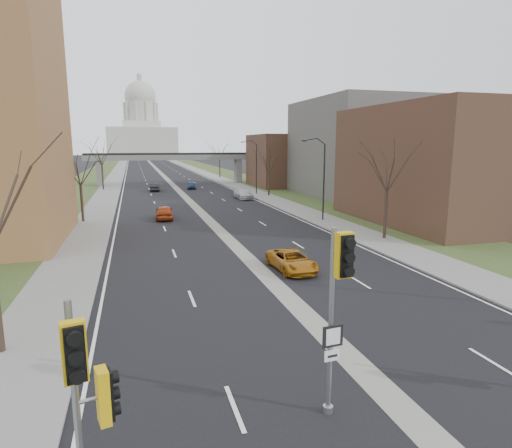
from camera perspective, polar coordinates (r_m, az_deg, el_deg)
name	(u,v)px	position (r m, az deg, el deg)	size (l,w,h in m)	color
ground	(413,420)	(14.82, 20.14, -23.29)	(700.00, 700.00, 0.00)	black
road_surface	(155,167)	(160.15, -13.33, 7.37)	(20.00, 600.00, 0.01)	black
median_strip	(155,167)	(160.15, -13.33, 7.37)	(1.20, 600.00, 0.02)	gray
sidewalk_right	(188,167)	(161.17, -9.03, 7.56)	(4.00, 600.00, 0.12)	gray
sidewalk_left	(120,168)	(160.02, -17.66, 7.18)	(4.00, 600.00, 0.12)	gray
grass_verge_right	(204,166)	(162.01, -6.91, 7.63)	(8.00, 600.00, 0.10)	#2C3C1B
grass_verge_left	(102,168)	(160.29, -19.82, 7.05)	(8.00, 600.00, 0.10)	#2C3C1B
commercial_block_near	(448,165)	(49.33, 24.18, 7.19)	(16.00, 20.00, 12.00)	#523626
commercial_block_mid	(364,148)	(71.32, 14.23, 9.75)	(18.00, 22.00, 15.00)	#63615A
commercial_block_far	(289,161)	(85.16, 4.47, 8.43)	(14.00, 14.00, 10.00)	#523626
pedestrian_bridge	(171,161)	(90.14, -11.21, 8.28)	(34.00, 3.00, 6.45)	slate
capitol	(142,130)	(330.01, -14.98, 12.02)	(48.00, 42.00, 55.75)	beige
streetlight_mid	(317,156)	(45.75, 8.19, 9.00)	(2.61, 0.20, 8.70)	black
streetlight_far	(252,152)	(70.29, -0.60, 9.61)	(2.61, 0.20, 8.70)	black
tree_left_b	(79,163)	(48.09, -22.54, 7.52)	(6.75, 6.75, 8.81)	#382B21
tree_left_c	(101,151)	(81.94, -19.98, 9.19)	(7.65, 7.65, 9.99)	#382B21
tree_right_a	(388,162)	(37.92, 17.23, 7.87)	(7.20, 7.20, 9.40)	#382B21
tree_right_b	(269,159)	(68.02, 1.74, 8.62)	(6.30, 6.30, 8.22)	#382B21
tree_right_c	(219,149)	(106.78, -4.90, 9.94)	(7.65, 7.65, 9.99)	#382B21
signal_pole_left	(87,391)	(9.38, -21.61, -20.03)	(0.88, 1.11, 5.26)	gray
signal_pole_median	(338,290)	(12.46, 10.88, -8.68)	(0.67, 0.95, 5.80)	gray
car_left_near	(164,212)	(48.11, -12.13, 1.57)	(1.86, 4.62, 1.57)	#9B3611
car_left_far	(155,187)	(77.92, -13.30, 4.81)	(1.47, 4.21, 1.39)	black
car_right_near	(292,260)	(28.09, 4.78, -4.86)	(2.18, 4.73, 1.31)	#A56411
car_right_mid	(243,194)	(65.00, -1.76, 4.06)	(2.15, 5.28, 1.53)	#B9B9C1
car_right_far	(192,185)	(80.31, -8.59, 5.11)	(1.56, 3.88, 1.32)	navy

